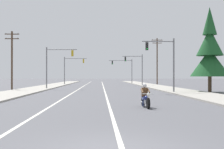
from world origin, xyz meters
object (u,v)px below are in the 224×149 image
Objects in this scene: traffic_signal_far_right at (125,67)px; utility_pole_left_near at (12,58)px; traffic_signal_mid_left at (71,66)px; utility_pole_right_far at (157,60)px; motorcycle_with_rider at (145,98)px; traffic_signal_mid_right at (137,65)px; traffic_signal_near_right at (165,58)px; traffic_signal_near_left at (55,61)px; conifer_tree_right_verge_near at (210,53)px.

traffic_signal_far_right is 0.75× the size of utility_pole_left_near.
utility_pole_right_far is (18.94, -2.34, 1.36)m from traffic_signal_mid_left.
traffic_signal_mid_right is at bearing 83.60° from motorcycle_with_rider.
traffic_signal_near_right is at bearing -66.89° from traffic_signal_mid_left.
motorcycle_with_rider is at bearing -78.91° from traffic_signal_mid_left.
traffic_signal_mid_left is (-13.75, 7.81, 0.06)m from traffic_signal_mid_right.
traffic_signal_mid_left is (-9.30, 47.46, 3.52)m from motorcycle_with_rider.
motorcycle_with_rider is 0.35× the size of traffic_signal_far_right.
motorcycle_with_rider is 0.35× the size of traffic_signal_mid_right.
utility_pole_left_near is at bearing -120.64° from traffic_signal_far_right.
traffic_signal_mid_right and traffic_signal_mid_left have the same top height.
traffic_signal_mid_left is at bearing 75.99° from utility_pole_left_near.
utility_pole_left_near is at bearing -162.20° from traffic_signal_near_left.
conifer_tree_right_verge_near is (5.58, 1.09, 0.60)m from traffic_signal_near_right.
conifer_tree_right_verge_near is (0.52, -29.10, -0.85)m from utility_pole_right_far.
traffic_signal_mid_left is 0.61× the size of utility_pole_right_far.
utility_pole_right_far is (24.86, 21.37, 1.02)m from utility_pole_left_near.
utility_pole_right_far reaches higher than conifer_tree_right_verge_near.
traffic_signal_far_right is 39.89m from conifer_tree_right_verge_near.
utility_pole_left_near reaches higher than traffic_signal_near_right.
motorcycle_with_rider is 46.40m from utility_pole_right_far.
traffic_signal_near_right is 5.72m from conifer_tree_right_verge_near.
utility_pole_right_far reaches higher than traffic_signal_mid_left.
traffic_signal_near_left and traffic_signal_mid_right have the same top height.
utility_pole_left_near is 26.53m from conifer_tree_right_verge_near.
traffic_signal_far_right is (3.50, 55.35, 3.57)m from motorcycle_with_rider.
traffic_signal_near_left is 1.00× the size of traffic_signal_mid_left.
utility_pole_left_near reaches higher than traffic_signal_mid_right.
motorcycle_with_rider is 0.35× the size of traffic_signal_mid_left.
conifer_tree_right_verge_near reaches higher than traffic_signal_far_right.
traffic_signal_near_right reaches higher than motorcycle_with_rider.
traffic_signal_mid_right is 1.00× the size of traffic_signal_far_right.
traffic_signal_far_right is 36.74m from utility_pole_left_near.
traffic_signal_mid_left is 15.04m from traffic_signal_far_right.
utility_pole_left_near is (-19.67, -15.90, 0.41)m from traffic_signal_mid_right.
traffic_signal_mid_left is (-13.88, 32.52, 0.09)m from traffic_signal_near_right.
utility_pole_right_far reaches higher than motorcycle_with_rider.
motorcycle_with_rider is at bearing -122.37° from conifer_tree_right_verge_near.
utility_pole_left_near is at bearing 122.66° from motorcycle_with_rider.
utility_pole_right_far is at bearing 45.67° from traffic_signal_near_left.
utility_pole_right_far is 29.12m from conifer_tree_right_verge_near.
traffic_signal_mid_left is at bearing 89.70° from traffic_signal_near_left.
conifer_tree_right_verge_near is at bearing 11.00° from traffic_signal_near_right.
traffic_signal_mid_right is 7.68m from utility_pole_right_far.
motorcycle_with_rider is 55.58m from traffic_signal_far_right.
traffic_signal_near_right is 0.61× the size of conifer_tree_right_verge_near.
traffic_signal_near_left is (-13.99, 10.67, 0.06)m from traffic_signal_near_right.
traffic_signal_near_right is 21.67m from utility_pole_left_near.
traffic_signal_mid_right is (13.87, 14.04, -0.04)m from traffic_signal_near_left.
traffic_signal_near_right is at bearing 72.97° from motorcycle_with_rider.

